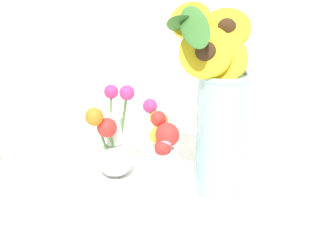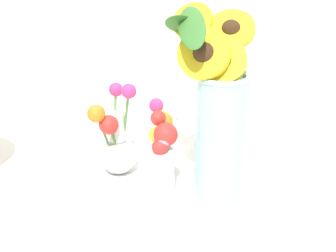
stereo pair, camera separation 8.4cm
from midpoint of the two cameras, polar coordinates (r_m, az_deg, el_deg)
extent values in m
plane|color=silver|center=(0.88, -0.58, -9.67)|extent=(6.00, 6.00, 0.00)
cylinder|color=white|center=(0.91, -2.68, -7.76)|extent=(0.44, 0.44, 0.02)
cylinder|color=#9ED1D6|center=(0.83, 3.66, -1.34)|extent=(0.09, 0.09, 0.22)
torus|color=#9ED1D6|center=(0.78, 3.88, 6.25)|extent=(0.09, 0.09, 0.01)
cylinder|color=#4C8438|center=(0.84, 4.36, 3.35)|extent=(0.02, 0.08, 0.23)
cylinder|color=yellow|center=(0.85, 4.32, 11.78)|extent=(0.09, 0.07, 0.06)
sphere|color=#382314|center=(0.85, 4.32, 11.78)|extent=(0.04, 0.04, 0.04)
cylinder|color=#4C8438|center=(0.80, 3.26, 0.51)|extent=(0.06, 0.01, 0.24)
cylinder|color=yellow|center=(0.76, 1.47, 8.92)|extent=(0.10, 0.06, 0.09)
sphere|color=#382314|center=(0.76, 1.47, 8.92)|extent=(0.04, 0.04, 0.04)
cylinder|color=#4C8438|center=(0.80, 3.76, 0.94)|extent=(0.02, 0.02, 0.21)
cylinder|color=yellow|center=(0.77, 3.60, 8.12)|extent=(0.09, 0.06, 0.08)
sphere|color=#382314|center=(0.77, 3.60, 8.12)|extent=(0.03, 0.03, 0.03)
cylinder|color=#4C8438|center=(0.82, 2.19, 3.30)|extent=(0.07, 0.06, 0.25)
cylinder|color=yellow|center=(0.81, 0.11, 12.69)|extent=(0.08, 0.06, 0.07)
sphere|color=#382314|center=(0.81, 0.11, 12.69)|extent=(0.03, 0.03, 0.03)
ellipsoid|color=#38702D|center=(0.75, -0.02, 12.06)|extent=(0.07, 0.09, 0.07)
ellipsoid|color=#38702D|center=(0.78, -1.56, 12.32)|extent=(0.06, 0.09, 0.06)
cylinder|color=white|center=(0.84, -4.00, -5.96)|extent=(0.06, 0.06, 0.09)
cylinder|color=#4C8438|center=(0.84, -3.60, -2.84)|extent=(0.02, 0.03, 0.11)
sphere|color=red|center=(0.83, -4.07, 0.85)|extent=(0.03, 0.03, 0.03)
cylinder|color=#4C8438|center=(0.83, -3.67, -4.29)|extent=(0.02, 0.02, 0.09)
sphere|color=red|center=(0.82, -3.03, -1.13)|extent=(0.04, 0.04, 0.04)
cylinder|color=#4C8438|center=(0.84, -4.23, -3.75)|extent=(0.01, 0.02, 0.08)
sphere|color=yellow|center=(0.83, -4.15, -1.19)|extent=(0.03, 0.03, 0.03)
cylinder|color=#4C8438|center=(0.84, -3.81, -4.69)|extent=(0.01, 0.02, 0.07)
sphere|color=red|center=(0.81, -3.63, -2.70)|extent=(0.03, 0.03, 0.03)
cylinder|color=#4C8438|center=(0.83, -3.91, -4.67)|extent=(0.03, 0.01, 0.09)
sphere|color=pink|center=(0.81, -3.18, -1.75)|extent=(0.03, 0.03, 0.03)
sphere|color=white|center=(0.92, -9.02, -4.01)|extent=(0.07, 0.07, 0.07)
cylinder|color=white|center=(0.89, -9.29, -0.45)|extent=(0.03, 0.03, 0.06)
cylinder|color=#568E42|center=(0.89, -8.29, -0.16)|extent=(0.03, 0.03, 0.14)
sphere|color=#C6337A|center=(0.84, -7.88, 3.98)|extent=(0.03, 0.03, 0.03)
cylinder|color=#568E42|center=(0.89, -10.57, -1.86)|extent=(0.02, 0.03, 0.11)
sphere|color=orange|center=(0.86, -11.77, 1.04)|extent=(0.03, 0.03, 0.03)
cylinder|color=#568E42|center=(0.90, -9.68, -0.33)|extent=(0.01, 0.04, 0.13)
sphere|color=#C6337A|center=(0.90, -9.62, 4.10)|extent=(0.03, 0.03, 0.03)
cylinder|color=#568E42|center=(0.89, -9.37, -2.61)|extent=(0.02, 0.02, 0.09)
sphere|color=red|center=(0.87, -10.23, -0.26)|extent=(0.04, 0.04, 0.04)
cylinder|color=white|center=(0.96, -3.80, -1.99)|extent=(0.07, 0.07, 0.09)
cylinder|color=#427533|center=(0.96, -4.42, -0.08)|extent=(0.01, 0.01, 0.09)
sphere|color=#C6337A|center=(0.95, -4.74, 2.39)|extent=(0.03, 0.03, 0.03)
cylinder|color=#427533|center=(0.96, -3.78, -0.88)|extent=(0.01, 0.01, 0.06)
sphere|color=yellow|center=(0.94, -3.91, 0.89)|extent=(0.03, 0.03, 0.03)
cylinder|color=#427533|center=(0.95, -3.63, -1.61)|extent=(0.01, 0.01, 0.08)
sphere|color=orange|center=(0.93, -3.51, 0.54)|extent=(0.03, 0.03, 0.03)
camera|label=1|loc=(0.04, -92.86, -1.33)|focal=50.00mm
camera|label=2|loc=(0.04, 87.14, 1.33)|focal=50.00mm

